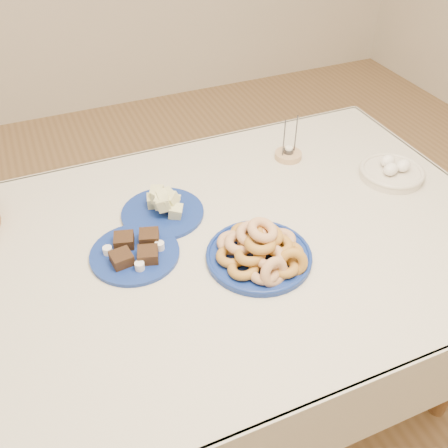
{
  "coord_description": "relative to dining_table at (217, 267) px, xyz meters",
  "views": [
    {
      "loc": [
        -0.4,
        -0.99,
        1.7
      ],
      "look_at": [
        0.0,
        -0.05,
        0.85
      ],
      "focal_mm": 40.0,
      "sensor_mm": 36.0,
      "label": 1
    }
  ],
  "objects": [
    {
      "name": "dining_table",
      "position": [
        0.0,
        0.0,
        0.0
      ],
      "size": [
        1.71,
        1.11,
        0.75
      ],
      "color": "brown",
      "rests_on": "ground"
    },
    {
      "name": "melon_plate",
      "position": [
        -0.1,
        0.17,
        0.13
      ],
      "size": [
        0.33,
        0.33,
        0.09
      ],
      "rotation": [
        0.0,
        0.0,
        0.42
      ],
      "color": "navy",
      "rests_on": "dining_table"
    },
    {
      "name": "egg_bowl",
      "position": [
        0.66,
        0.07,
        0.13
      ],
      "size": [
        0.26,
        0.26,
        0.07
      ],
      "rotation": [
        0.0,
        0.0,
        0.25
      ],
      "color": "beige",
      "rests_on": "dining_table"
    },
    {
      "name": "donut_platter",
      "position": [
        0.08,
        -0.12,
        0.14
      ],
      "size": [
        0.31,
        0.31,
        0.13
      ],
      "rotation": [
        0.0,
        0.0,
        0.07
      ],
      "color": "navy",
      "rests_on": "dining_table"
    },
    {
      "name": "candle_holder",
      "position": [
        0.4,
        0.31,
        0.12
      ],
      "size": [
        0.11,
        0.11,
        0.16
      ],
      "rotation": [
        0.0,
        0.0,
        0.22
      ],
      "color": "tan",
      "rests_on": "dining_table"
    },
    {
      "name": "ground",
      "position": [
        0.0,
        0.0,
        -0.64
      ],
      "size": [
        5.0,
        5.0,
        0.0
      ],
      "primitive_type": "plane",
      "color": "olive",
      "rests_on": "ground"
    },
    {
      "name": "brownie_plate",
      "position": [
        -0.23,
        0.03,
        0.12
      ],
      "size": [
        0.26,
        0.26,
        0.04
      ],
      "rotation": [
        0.0,
        0.0,
        -0.06
      ],
      "color": "navy",
      "rests_on": "dining_table"
    }
  ]
}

